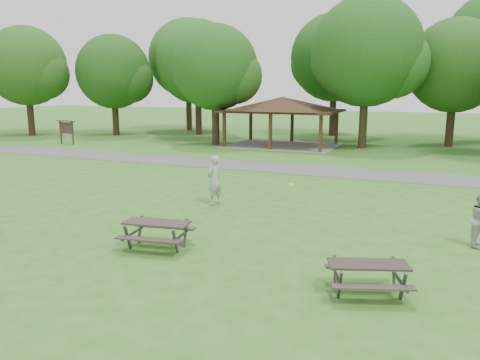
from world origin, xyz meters
name	(u,v)px	position (x,y,z in m)	size (l,w,h in m)	color
ground	(153,247)	(0.00, 0.00, 0.00)	(160.00, 160.00, 0.00)	#31691E
asphalt_path	(294,169)	(0.00, 14.00, 0.01)	(120.00, 3.20, 0.02)	#4F4F51
pavilion	(282,106)	(-4.00, 24.00, 3.06)	(8.60, 7.01, 3.76)	#3C2015
notice_board	(66,128)	(-20.00, 18.00, 1.31)	(1.60, 0.30, 1.88)	#392214
tree_row_a	(28,68)	(-27.91, 22.03, 6.15)	(7.56, 7.20, 9.97)	black
tree_row_b	(114,74)	(-20.92, 25.53, 5.67)	(7.14, 6.80, 9.28)	black
tree_row_c	(199,65)	(-13.90, 29.03, 6.54)	(8.19, 7.80, 10.67)	black
tree_row_d	(216,70)	(-8.92, 22.53, 5.77)	(6.93, 6.60, 9.27)	black
tree_row_e	(368,55)	(2.10, 25.03, 6.78)	(8.40, 8.00, 11.02)	#2E2214
tree_row_f	(456,69)	(8.09, 28.53, 5.84)	(7.35, 7.00, 9.55)	black
tree_deep_a	(189,61)	(-16.90, 32.53, 7.13)	(8.40, 8.00, 11.38)	#322116
tree_deep_b	(336,60)	(-1.90, 33.03, 6.89)	(8.40, 8.00, 11.13)	black
picnic_table_middle	(157,228)	(0.16, -0.03, 0.59)	(2.06, 1.76, 0.80)	#2F2622
picnic_table_far	(368,271)	(6.10, -0.78, 0.55)	(2.09, 1.89, 0.75)	#2A231E
frisbee_in_flight	(291,184)	(2.67, 4.66, 1.16)	(0.30, 0.30, 0.02)	yellow
frisbee_thrower	(214,180)	(-0.59, 5.17, 0.96)	(0.70, 0.46, 1.92)	#A3A3A5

